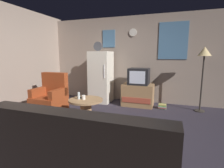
% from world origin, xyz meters
% --- Properties ---
extents(ground_plane, '(12.00, 12.00, 0.00)m').
position_xyz_m(ground_plane, '(0.00, 0.00, 0.00)').
color(ground_plane, '#2D2833').
extents(wall_with_art, '(5.20, 0.12, 2.52)m').
position_xyz_m(wall_with_art, '(0.01, 2.45, 1.27)').
color(wall_with_art, gray).
rests_on(wall_with_art, ground_plane).
extents(fridge, '(0.60, 0.62, 1.77)m').
position_xyz_m(fridge, '(-0.75, 1.99, 0.75)').
color(fridge, silver).
rests_on(fridge, ground_plane).
extents(tv_stand, '(0.84, 0.53, 0.60)m').
position_xyz_m(tv_stand, '(0.38, 1.93, 0.30)').
color(tv_stand, '#9E754C').
rests_on(tv_stand, ground_plane).
extents(crt_tv, '(0.54, 0.51, 0.44)m').
position_xyz_m(crt_tv, '(0.39, 1.93, 0.82)').
color(crt_tv, black).
rests_on(crt_tv, tv_stand).
extents(standing_lamp, '(0.32, 0.32, 1.59)m').
position_xyz_m(standing_lamp, '(1.94, 1.94, 1.36)').
color(standing_lamp, '#332D28').
rests_on(standing_lamp, ground_plane).
extents(coffee_table, '(0.72, 0.72, 0.47)m').
position_xyz_m(coffee_table, '(-0.46, 0.46, 0.23)').
color(coffee_table, '#9E754C').
rests_on(coffee_table, ground_plane).
extents(wine_glass, '(0.05, 0.05, 0.15)m').
position_xyz_m(wine_glass, '(-0.61, 0.43, 0.54)').
color(wine_glass, silver).
rests_on(wine_glass, coffee_table).
extents(mug_ceramic_white, '(0.08, 0.08, 0.09)m').
position_xyz_m(mug_ceramic_white, '(-0.50, 0.43, 0.51)').
color(mug_ceramic_white, silver).
rests_on(mug_ceramic_white, coffee_table).
extents(remote_control, '(0.15, 0.05, 0.02)m').
position_xyz_m(remote_control, '(-0.62, 0.54, 0.48)').
color(remote_control, black).
rests_on(remote_control, coffee_table).
extents(armchair, '(0.68, 0.68, 0.96)m').
position_xyz_m(armchair, '(-1.56, 0.69, 0.34)').
color(armchair, maroon).
rests_on(armchair, ground_plane).
extents(couch, '(1.70, 0.80, 0.92)m').
position_xyz_m(couch, '(0.46, -1.29, 0.31)').
color(couch, black).
rests_on(couch, ground_plane).
extents(book_stack, '(0.21, 0.16, 0.12)m').
position_xyz_m(book_stack, '(1.04, 1.85, 0.06)').
color(book_stack, '#83B077').
rests_on(book_stack, ground_plane).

